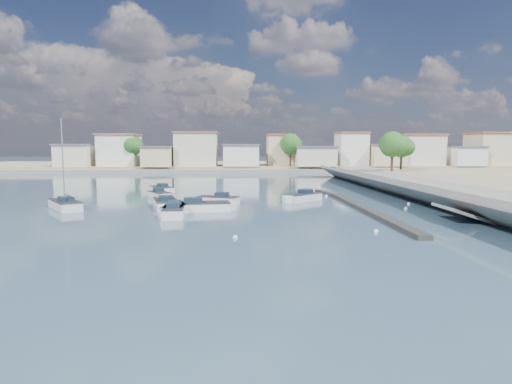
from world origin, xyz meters
TOP-DOWN VIEW (x-y plane):
  - ground at (0.00, 40.00)m, footprint 400.00×400.00m
  - seawall_walkway at (18.50, 13.00)m, footprint 5.00×90.00m
  - breakwater at (6.90, 12.69)m, footprint 2.00×31.02m
  - far_shore_land at (0.00, 92.00)m, footprint 160.00×40.00m
  - far_shore_quay at (0.00, 71.00)m, footprint 160.00×2.50m
  - far_town at (10.71, 76.92)m, footprint 113.01×12.80m
  - shore_trees at (8.34, 68.11)m, footprint 74.56×38.32m
  - motorboat_a at (-10.75, 7.94)m, footprint 2.18×5.19m
  - motorboat_b at (-10.74, 9.34)m, footprint 2.23×4.96m
  - motorboat_c at (-7.39, 15.63)m, footprint 4.89×3.14m
  - motorboat_d at (2.05, 17.78)m, footprint 4.84×4.62m
  - motorboat_e at (-12.35, 13.30)m, footprint 3.43×6.04m
  - motorboat_f at (-15.29, 27.50)m, footprint 3.85×4.61m
  - motorboat_g at (-14.06, 20.36)m, footprint 3.47×4.40m
  - motorboat_h at (-8.45, 10.80)m, footprint 6.58×3.02m
  - sailboat at (-22.14, 12.86)m, footprint 4.84×5.83m
  - mooring_buoys at (6.12, 13.22)m, footprint 18.66×35.54m

SIDE VIEW (x-z plane):
  - ground at x=0.00m, z-range 0.00..0.00m
  - mooring_buoys at x=6.12m, z-range -0.12..0.22m
  - breakwater at x=6.90m, z-range 0.00..0.35m
  - motorboat_d at x=2.05m, z-range -0.36..1.12m
  - motorboat_b at x=-10.74m, z-range -0.36..1.12m
  - motorboat_f at x=-15.29m, z-range -0.36..1.12m
  - motorboat_e at x=-12.35m, z-range -0.36..1.12m
  - motorboat_h at x=-8.45m, z-range -0.36..1.12m
  - motorboat_a at x=-10.75m, z-range -0.36..1.12m
  - motorboat_c at x=-7.39m, z-range -0.36..1.12m
  - motorboat_g at x=-14.06m, z-range -0.36..1.12m
  - far_shore_quay at x=0.00m, z-range 0.00..0.80m
  - sailboat at x=-22.14m, z-range -4.08..4.92m
  - far_shore_land at x=0.00m, z-range 0.00..1.40m
  - seawall_walkway at x=18.50m, z-range 0.00..1.80m
  - far_town at x=10.71m, z-range 0.76..9.11m
  - shore_trees at x=8.34m, z-range 2.26..10.18m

